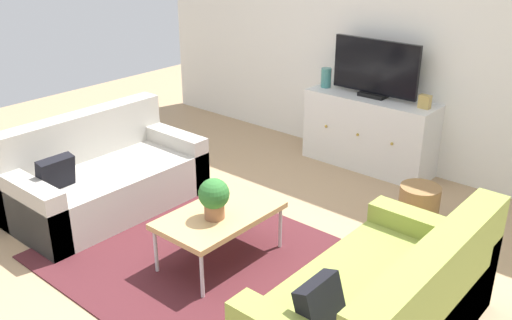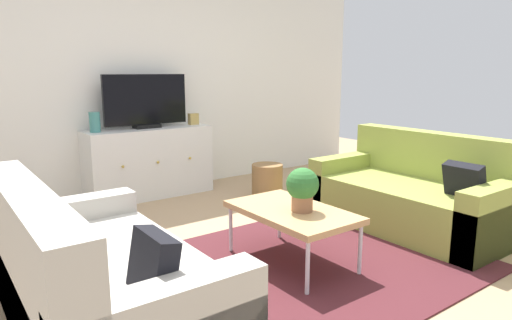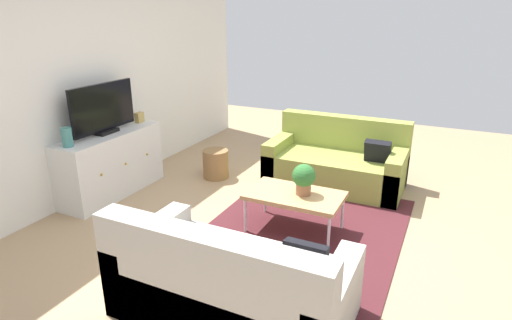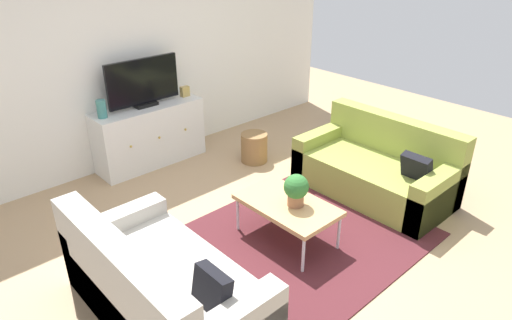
# 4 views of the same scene
# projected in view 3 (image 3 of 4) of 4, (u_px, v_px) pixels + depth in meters

# --- Properties ---
(ground_plane) EXTENTS (10.00, 10.00, 0.00)m
(ground_plane) POSITION_uv_depth(u_px,v_px,m) (288.00, 229.00, 4.37)
(ground_plane) COLOR tan
(wall_back) EXTENTS (6.40, 0.12, 2.70)m
(wall_back) POSITION_uv_depth(u_px,v_px,m) (88.00, 81.00, 4.95)
(wall_back) COLOR silver
(wall_back) RESTS_ON ground_plane
(area_rug) EXTENTS (2.50, 1.90, 0.01)m
(area_rug) POSITION_uv_depth(u_px,v_px,m) (302.00, 232.00, 4.30)
(area_rug) COLOR #4C1E23
(area_rug) RESTS_ON ground_plane
(couch_left_side) EXTENTS (0.89, 1.68, 0.83)m
(couch_left_side) POSITION_uv_depth(u_px,v_px,m) (229.00, 288.00, 3.01)
(couch_left_side) COLOR #B2ADA3
(couch_left_side) RESTS_ON ground_plane
(couch_right_side) EXTENTS (0.89, 1.68, 0.83)m
(couch_right_side) POSITION_uv_depth(u_px,v_px,m) (338.00, 163.00, 5.45)
(couch_right_side) COLOR olive
(couch_right_side) RESTS_ON ground_plane
(coffee_table) EXTENTS (0.57, 0.94, 0.41)m
(coffee_table) POSITION_uv_depth(u_px,v_px,m) (295.00, 196.00, 4.22)
(coffee_table) COLOR tan
(coffee_table) RESTS_ON ground_plane
(potted_plant) EXTENTS (0.23, 0.23, 0.31)m
(potted_plant) POSITION_uv_depth(u_px,v_px,m) (304.00, 178.00, 4.14)
(potted_plant) COLOR #936042
(potted_plant) RESTS_ON coffee_table
(tv_console) EXTENTS (1.38, 0.47, 0.76)m
(tv_console) POSITION_uv_depth(u_px,v_px,m) (111.00, 164.00, 5.10)
(tv_console) COLOR silver
(tv_console) RESTS_ON ground_plane
(flat_screen_tv) EXTENTS (0.93, 0.16, 0.58)m
(flat_screen_tv) POSITION_uv_depth(u_px,v_px,m) (103.00, 109.00, 4.89)
(flat_screen_tv) COLOR black
(flat_screen_tv) RESTS_ON tv_console
(glass_vase) EXTENTS (0.11, 0.11, 0.21)m
(glass_vase) POSITION_uv_depth(u_px,v_px,m) (67.00, 137.00, 4.46)
(glass_vase) COLOR teal
(glass_vase) RESTS_ON tv_console
(mantel_clock) EXTENTS (0.11, 0.07, 0.13)m
(mantel_clock) POSITION_uv_depth(u_px,v_px,m) (139.00, 117.00, 5.43)
(mantel_clock) COLOR tan
(mantel_clock) RESTS_ON tv_console
(wicker_basket) EXTENTS (0.34, 0.34, 0.38)m
(wicker_basket) POSITION_uv_depth(u_px,v_px,m) (216.00, 164.00, 5.66)
(wicker_basket) COLOR olive
(wicker_basket) RESTS_ON ground_plane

